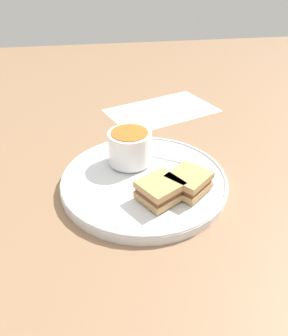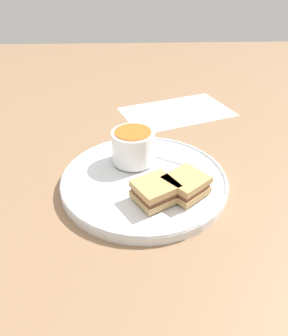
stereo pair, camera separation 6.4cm
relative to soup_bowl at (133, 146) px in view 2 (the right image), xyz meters
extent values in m
plane|color=#8E6B4C|center=(-0.06, -0.02, -0.06)|extent=(2.40, 2.40, 0.00)
cylinder|color=white|center=(-0.06, -0.02, -0.05)|extent=(0.33, 0.33, 0.02)
torus|color=white|center=(-0.06, -0.02, -0.04)|extent=(0.33, 0.33, 0.01)
cylinder|color=white|center=(0.00, 0.00, -0.03)|extent=(0.05, 0.05, 0.01)
cylinder|color=white|center=(0.00, 0.00, 0.00)|extent=(0.09, 0.09, 0.07)
cylinder|color=orange|center=(0.00, 0.00, 0.03)|extent=(0.08, 0.08, 0.01)
cube|color=silver|center=(0.00, -0.08, -0.03)|extent=(0.06, 0.08, 0.00)
ellipsoid|color=silver|center=(0.03, -0.03, -0.03)|extent=(0.04, 0.04, 0.01)
cube|color=tan|center=(-0.13, -0.04, -0.03)|extent=(0.09, 0.09, 0.01)
cube|color=brown|center=(-0.13, -0.04, -0.02)|extent=(0.09, 0.09, 0.01)
cube|color=tan|center=(-0.13, -0.04, -0.01)|extent=(0.09, 0.09, 0.01)
cube|color=tan|center=(-0.12, -0.10, -0.03)|extent=(0.10, 0.10, 0.01)
cube|color=brown|center=(-0.12, -0.10, -0.02)|extent=(0.09, 0.09, 0.01)
cube|color=tan|center=(-0.12, -0.10, -0.01)|extent=(0.10, 0.10, 0.01)
cube|color=white|center=(0.29, -0.13, -0.06)|extent=(0.28, 0.35, 0.00)
camera|label=1|loc=(-0.59, 0.07, 0.34)|focal=35.00mm
camera|label=2|loc=(-0.59, 0.00, 0.34)|focal=35.00mm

